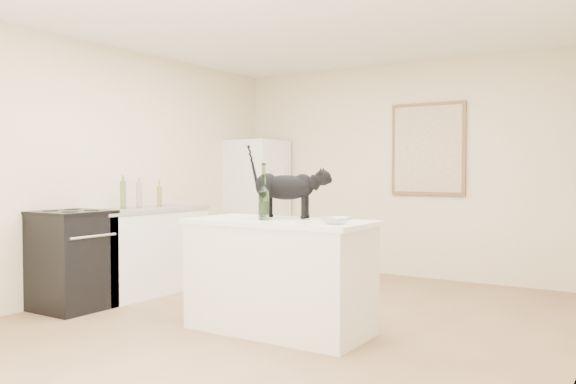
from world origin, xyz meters
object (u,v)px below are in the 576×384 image
(stove, at_px, (72,261))
(glass_bowl, at_px, (335,221))
(fridge, at_px, (256,204))
(wine_bottle, at_px, (264,195))
(black_cat, at_px, (285,191))

(stove, xyz_separation_m, glass_bowl, (2.62, 0.28, 0.48))
(fridge, distance_m, glass_bowl, 3.74)
(stove, relative_size, glass_bowl, 4.31)
(wine_bottle, bearing_deg, glass_bowl, -3.66)
(black_cat, xyz_separation_m, wine_bottle, (-0.05, -0.25, -0.03))
(stove, distance_m, fridge, 2.98)
(fridge, bearing_deg, wine_bottle, -53.39)
(stove, relative_size, black_cat, 1.40)
(black_cat, bearing_deg, glass_bowl, -37.40)
(black_cat, xyz_separation_m, glass_bowl, (0.62, -0.29, -0.20))
(wine_bottle, height_order, glass_bowl, wine_bottle)
(fridge, relative_size, black_cat, 2.64)
(fridge, bearing_deg, glass_bowl, -45.57)
(wine_bottle, bearing_deg, black_cat, 79.64)
(fridge, bearing_deg, stove, -90.00)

